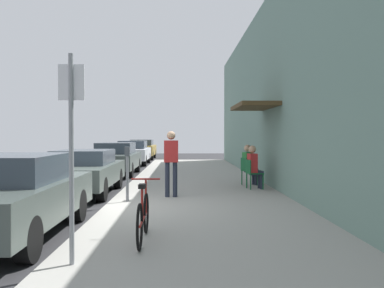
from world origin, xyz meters
name	(u,v)px	position (x,y,z in m)	size (l,w,h in m)	color
ground_plane	(103,212)	(0.00, 0.00, 0.00)	(60.00, 60.00, 0.00)	#2D2D30
sidewalk_slab	(200,196)	(2.25, 2.00, 0.06)	(4.50, 32.00, 0.12)	#9E9B93
building_facade	(288,85)	(4.65, 2.01, 3.09)	(1.40, 32.00, 6.19)	gray
parked_car_0	(10,195)	(-1.10, -2.35, 0.72)	(1.80, 4.40, 1.39)	#47514C
parked_car_1	(83,171)	(-1.10, 2.86, 0.68)	(1.80, 4.40, 1.28)	#47514C
parked_car_2	(115,158)	(-1.10, 8.77, 0.72)	(1.80, 4.40, 1.39)	#47514C
parked_car_3	(133,152)	(-1.10, 15.11, 0.72)	(1.80, 4.40, 1.39)	silver
parked_car_4	(142,149)	(-1.10, 20.70, 0.73)	(1.80, 4.40, 1.39)	#A58433
parking_meter	(127,170)	(0.45, 0.71, 0.89)	(0.12, 0.10, 1.32)	slate
street_sign	(71,142)	(0.40, -4.20, 1.64)	(0.32, 0.06, 2.60)	gray
bicycle_0	(143,217)	(1.17, -3.07, 0.48)	(0.46, 1.71, 0.90)	black
cafe_chair_0	(252,172)	(3.85, 3.04, 0.62)	(0.50, 0.50, 0.87)	#14592D
seated_patron_0	(254,165)	(3.90, 3.05, 0.82)	(0.47, 0.41, 1.29)	#232838
cafe_chair_1	(247,169)	(3.85, 3.98, 0.62)	(0.54, 0.54, 0.87)	#14592D
seated_patron_1	(249,163)	(3.91, 4.00, 0.82)	(0.50, 0.45, 1.29)	#232838
pedestrian_standing	(171,158)	(1.48, 1.46, 1.12)	(0.36, 0.22, 1.70)	#232838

